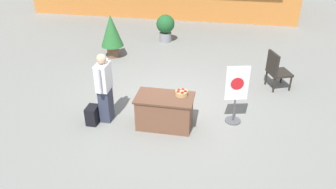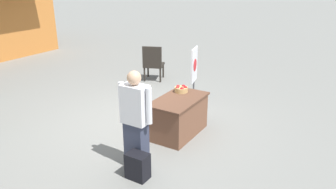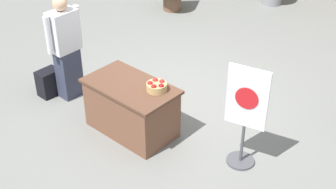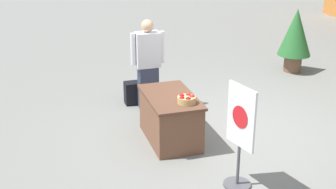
{
  "view_description": "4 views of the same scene",
  "coord_description": "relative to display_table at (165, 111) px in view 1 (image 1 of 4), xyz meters",
  "views": [
    {
      "loc": [
        1.15,
        -6.97,
        4.24
      ],
      "look_at": [
        0.01,
        -0.8,
        0.71
      ],
      "focal_mm": 35.0,
      "sensor_mm": 36.0,
      "label": 1
    },
    {
      "loc": [
        -5.11,
        -3.8,
        2.98
      ],
      "look_at": [
        -0.25,
        -0.85,
        0.87
      ],
      "focal_mm": 35.0,
      "sensor_mm": 36.0,
      "label": 2
    },
    {
      "loc": [
        3.83,
        -4.55,
        3.99
      ],
      "look_at": [
        0.51,
        -0.83,
        0.77
      ],
      "focal_mm": 50.0,
      "sensor_mm": 36.0,
      "label": 3
    },
    {
      "loc": [
        6.25,
        -2.91,
        3.34
      ],
      "look_at": [
        -0.41,
        -0.88,
        0.61
      ],
      "focal_mm": 50.0,
      "sensor_mm": 36.0,
      "label": 4
    }
  ],
  "objects": [
    {
      "name": "display_table",
      "position": [
        0.0,
        0.0,
        0.0
      ],
      "size": [
        1.26,
        0.73,
        0.74
      ],
      "color": "brown",
      "rests_on": "ground_plane"
    },
    {
      "name": "patio_chair",
      "position": [
        2.58,
        2.31,
        0.19
      ],
      "size": [
        0.71,
        0.71,
        1.04
      ],
      "rotation": [
        0.0,
        0.0,
        0.38
      ],
      "color": "#28231E",
      "rests_on": "ground_plane"
    },
    {
      "name": "person_visitor",
      "position": [
        -1.36,
        0.01,
        0.45
      ],
      "size": [
        0.26,
        0.61,
        1.63
      ],
      "rotation": [
        0.0,
        0.0,
        -0.0
      ],
      "color": "#33384C",
      "rests_on": "ground_plane"
    },
    {
      "name": "potted_plant_far_left",
      "position": [
        -1.02,
        5.37,
        0.2
      ],
      "size": [
        0.66,
        0.66,
        0.99
      ],
      "color": "gray",
      "rests_on": "ground_plane"
    },
    {
      "name": "backpack",
      "position": [
        -1.63,
        -0.2,
        -0.16
      ],
      "size": [
        0.24,
        0.34,
        0.42
      ],
      "color": "black",
      "rests_on": "ground_plane"
    },
    {
      "name": "potted_plant_near_right",
      "position": [
        -2.45,
        3.62,
        0.45
      ],
      "size": [
        0.73,
        0.73,
        1.41
      ],
      "color": "brown",
      "rests_on": "ground_plane"
    },
    {
      "name": "apple_basket",
      "position": [
        0.35,
        0.14,
        0.43
      ],
      "size": [
        0.27,
        0.27,
        0.13
      ],
      "color": "tan",
      "rests_on": "display_table"
    },
    {
      "name": "poster_board",
      "position": [
        1.52,
        0.45,
        0.36
      ],
      "size": [
        0.5,
        0.36,
        1.39
      ],
      "rotation": [
        0.0,
        0.0,
        -1.33
      ],
      "color": "#4C4C51",
      "rests_on": "ground_plane"
    },
    {
      "name": "ground_plane",
      "position": [
        0.04,
        0.96,
        -0.37
      ],
      "size": [
        120.0,
        120.0,
        0.0
      ],
      "primitive_type": "plane",
      "color": "slate"
    }
  ]
}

